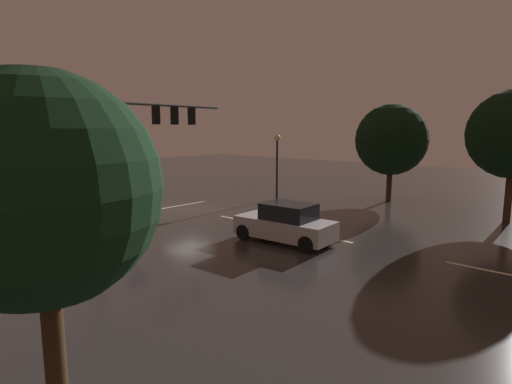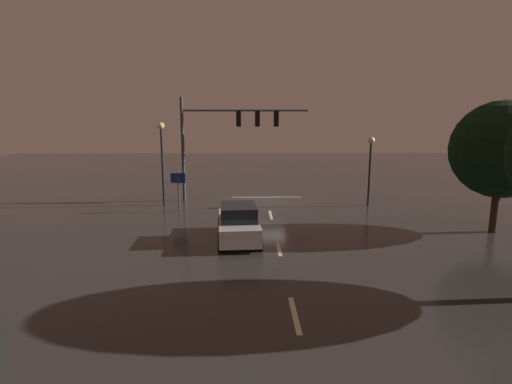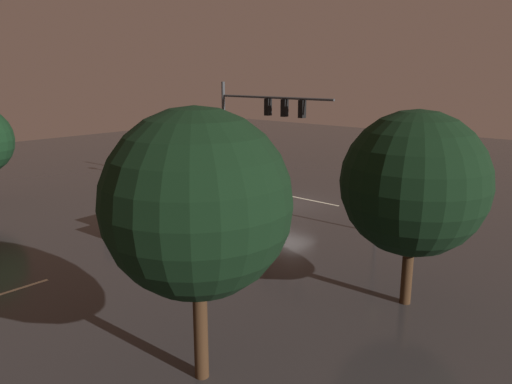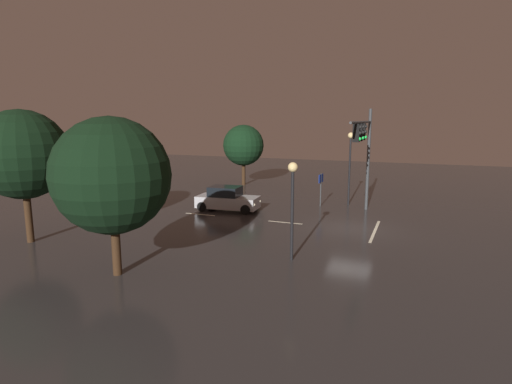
{
  "view_description": "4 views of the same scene",
  "coord_description": "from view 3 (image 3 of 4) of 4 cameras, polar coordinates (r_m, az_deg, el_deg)",
  "views": [
    {
      "loc": [
        15.42,
        19.35,
        4.81
      ],
      "look_at": [
        -0.09,
        5.44,
        1.62
      ],
      "focal_mm": 28.76,
      "sensor_mm": 36.0,
      "label": 1
    },
    {
      "loc": [
        1.33,
        26.36,
        5.51
      ],
      "look_at": [
        0.9,
        5.38,
        1.64
      ],
      "focal_mm": 27.38,
      "sensor_mm": 36.0,
      "label": 2
    },
    {
      "loc": [
        -17.18,
        22.5,
        7.51
      ],
      "look_at": [
        -1.11,
        4.34,
        1.65
      ],
      "focal_mm": 34.39,
      "sensor_mm": 36.0,
      "label": 3
    },
    {
      "loc": [
        -23.89,
        -3.52,
        6.34
      ],
      "look_at": [
        1.02,
        6.36,
        1.6
      ],
      "focal_mm": 29.07,
      "sensor_mm": 36.0,
      "label": 4
    }
  ],
  "objects": [
    {
      "name": "ground_plane",
      "position": [
        29.29,
        4.01,
        -1.31
      ],
      "size": [
        80.0,
        80.0,
        0.0
      ],
      "primitive_type": "plane",
      "color": "#2D2B2B"
    },
    {
      "name": "traffic_signal_assembly",
      "position": [
        30.29,
        0.32,
        8.67
      ],
      "size": [
        8.52,
        0.47,
        7.02
      ],
      "color": "#383A3D",
      "rests_on": "ground_plane"
    },
    {
      "name": "lane_dash_far",
      "position": [
        26.34,
        -1.31,
        -2.98
      ],
      "size": [
        0.16,
        2.2,
        0.01
      ],
      "primitive_type": "cube",
      "rotation": [
        0.0,
        0.0,
        1.57
      ],
      "color": "beige",
      "rests_on": "ground_plane"
    },
    {
      "name": "lane_dash_mid",
      "position": [
        22.53,
        -11.8,
        -6.18
      ],
      "size": [
        0.16,
        2.2,
        0.01
      ],
      "primitive_type": "cube",
      "rotation": [
        0.0,
        0.0,
        1.57
      ],
      "color": "beige",
      "rests_on": "ground_plane"
    },
    {
      "name": "lane_dash_near",
      "position": [
        19.85,
        -25.98,
        -10.1
      ],
      "size": [
        0.16,
        2.2,
        0.01
      ],
      "primitive_type": "cube",
      "rotation": [
        0.0,
        0.0,
        1.57
      ],
      "color": "beige",
      "rests_on": "ground_plane"
    },
    {
      "name": "stop_bar",
      "position": [
        30.37,
        5.61,
        -0.8
      ],
      "size": [
        5.0,
        0.16,
        0.01
      ],
      "primitive_type": "cube",
      "color": "beige",
      "rests_on": "ground_plane"
    },
    {
      "name": "car_approaching",
      "position": [
        24.33,
        -12.21,
        -2.76
      ],
      "size": [
        2.17,
        4.47,
        1.7
      ],
      "color": "#B7B7BC",
      "rests_on": "ground_plane"
    },
    {
      "name": "street_lamp_left_kerb",
      "position": [
        23.84,
        14.17,
        2.7
      ],
      "size": [
        0.44,
        0.44,
        4.47
      ],
      "color": "black",
      "rests_on": "ground_plane"
    },
    {
      "name": "street_lamp_right_kerb",
      "position": [
        32.3,
        -6.97,
        6.77
      ],
      "size": [
        0.44,
        0.44,
        5.38
      ],
      "color": "black",
      "rests_on": "ground_plane"
    },
    {
      "name": "route_sign",
      "position": [
        30.45,
        -7.8,
        2.56
      ],
      "size": [
        0.9,
        0.14,
        2.43
      ],
      "color": "#383A3D",
      "rests_on": "ground_plane"
    },
    {
      "name": "tree_left_near",
      "position": [
        16.35,
        17.89,
        0.93
      ],
      "size": [
        4.69,
        4.69,
        6.47
      ],
      "color": "#382314",
      "rests_on": "ground_plane"
    },
    {
      "name": "tree_left_far",
      "position": [
        11.53,
        -6.88,
        -1.36
      ],
      "size": [
        4.53,
        4.53,
        6.84
      ],
      "color": "#382314",
      "rests_on": "ground_plane"
    }
  ]
}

